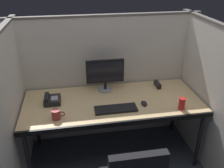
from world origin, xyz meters
TOP-DOWN VIEW (x-y plane):
  - cubicle_partition_rear at (0.00, 0.74)m, footprint 2.21×0.06m
  - cubicle_partition_left at (-0.99, 0.20)m, footprint 0.06×1.41m
  - cubicle_partition_right at (0.99, 0.20)m, footprint 0.06×1.41m
  - desk at (0.00, 0.29)m, footprint 1.90×0.80m
  - monitor_center at (-0.04, 0.56)m, footprint 0.43×0.17m
  - keyboard_main at (-0.00, 0.12)m, footprint 0.43×0.15m
  - computer_mouse at (0.31, 0.17)m, footprint 0.06×0.10m
  - desk_phone at (-0.64, 0.38)m, footprint 0.17×0.19m
  - soda_can at (0.66, 0.03)m, footprint 0.07×0.07m
  - red_stapler at (0.59, 0.54)m, footprint 0.04×0.15m
  - coffee_mug at (-0.59, 0.06)m, footprint 0.13×0.08m

SIDE VIEW (x-z plane):
  - desk at x=0.00m, z-range 0.32..1.06m
  - keyboard_main at x=0.00m, z-range 0.74..0.76m
  - computer_mouse at x=0.31m, z-range 0.74..0.77m
  - red_stapler at x=0.59m, z-range 0.74..0.80m
  - desk_phone at x=-0.64m, z-range 0.73..0.82m
  - coffee_mug at x=-0.59m, z-range 0.74..0.84m
  - cubicle_partition_rear at x=0.00m, z-range 0.00..1.58m
  - cubicle_partition_left at x=-0.99m, z-range 0.00..1.58m
  - cubicle_partition_right at x=0.99m, z-range 0.00..1.58m
  - soda_can at x=0.66m, z-range 0.74..0.86m
  - monitor_center at x=-0.04m, z-range 0.77..1.14m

